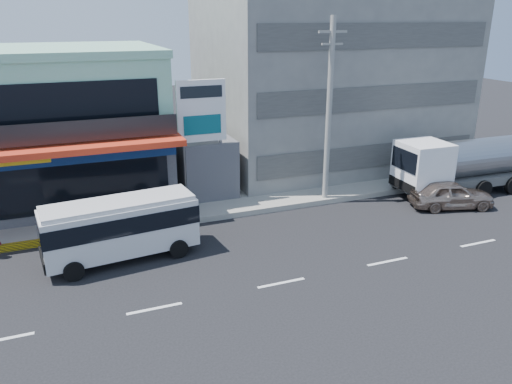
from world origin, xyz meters
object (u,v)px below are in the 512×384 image
(satellite_dish, at_px, (203,136))
(billboard, at_px, (202,118))
(concrete_building, at_px, (327,62))
(sedan, at_px, (451,195))
(utility_pole_near, at_px, (329,112))
(minibus, at_px, (120,225))
(shop_building, at_px, (50,129))
(tanker_truck, at_px, (459,164))

(satellite_dish, height_order, billboard, billboard)
(concrete_building, height_order, sedan, concrete_building)
(utility_pole_near, distance_m, minibus, 12.41)
(concrete_building, bearing_deg, sedan, -79.57)
(minibus, relative_size, sedan, 1.48)
(concrete_building, relative_size, satellite_dish, 10.67)
(billboard, height_order, sedan, billboard)
(shop_building, bearing_deg, minibus, -75.37)
(shop_building, xyz_separation_m, concrete_building, (18.00, 1.05, 3.00))
(tanker_truck, bearing_deg, concrete_building, 113.60)
(billboard, height_order, tanker_truck, billboard)
(billboard, distance_m, minibus, 7.68)
(utility_pole_near, relative_size, tanker_truck, 1.18)
(satellite_dish, xyz_separation_m, sedan, (12.00, -6.87, -2.82))
(shop_building, bearing_deg, tanker_truck, -20.10)
(shop_building, distance_m, minibus, 10.12)
(minibus, bearing_deg, tanker_truck, 4.32)
(utility_pole_near, bearing_deg, billboard, 164.52)
(utility_pole_near, bearing_deg, tanker_truck, -10.62)
(concrete_building, relative_size, utility_pole_near, 1.60)
(shop_building, bearing_deg, utility_pole_near, -25.06)
(shop_building, distance_m, utility_pole_near, 15.50)
(satellite_dish, height_order, sedan, satellite_dish)
(billboard, distance_m, sedan, 14.12)
(billboard, bearing_deg, tanker_truck, -12.83)
(billboard, relative_size, minibus, 1.05)
(concrete_building, relative_size, billboard, 2.32)
(sedan, bearing_deg, utility_pole_near, 77.59)
(sedan, bearing_deg, concrete_building, 26.59)
(shop_building, distance_m, sedan, 22.51)
(sedan, bearing_deg, tanker_truck, -31.93)
(billboard, relative_size, sedan, 1.55)
(shop_building, xyz_separation_m, utility_pole_near, (14.00, -6.55, 1.15))
(concrete_building, bearing_deg, satellite_dish, -158.20)
(satellite_dish, relative_size, tanker_truck, 0.18)
(billboard, distance_m, tanker_truck, 15.18)
(shop_building, relative_size, utility_pole_near, 1.24)
(sedan, bearing_deg, billboard, 84.09)
(sedan, bearing_deg, minibus, 105.17)
(satellite_dish, height_order, tanker_truck, satellite_dish)
(satellite_dish, xyz_separation_m, utility_pole_near, (6.00, -3.60, 1.57))
(shop_building, relative_size, minibus, 1.88)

